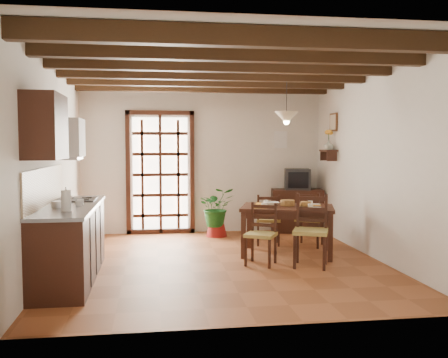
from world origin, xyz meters
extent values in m
plane|color=brown|center=(0.00, 0.00, 0.00)|extent=(5.00, 5.00, 0.00)
cube|color=silver|center=(0.00, 2.50, 1.40)|extent=(4.50, 0.02, 2.80)
cube|color=silver|center=(0.00, -2.50, 1.40)|extent=(4.50, 0.02, 2.80)
cube|color=silver|center=(-2.25, 0.00, 1.40)|extent=(0.02, 5.00, 2.80)
cube|color=silver|center=(2.25, 0.00, 1.40)|extent=(0.02, 5.00, 2.80)
cube|color=white|center=(0.00, 0.00, 2.80)|extent=(4.50, 5.00, 0.02)
cube|color=black|center=(0.00, -2.10, 2.69)|extent=(4.50, 0.14, 0.20)
cube|color=black|center=(0.00, -1.26, 2.69)|extent=(4.50, 0.14, 0.20)
cube|color=black|center=(0.00, -0.42, 2.69)|extent=(4.50, 0.14, 0.20)
cube|color=black|center=(0.00, 0.42, 2.69)|extent=(4.50, 0.14, 0.20)
cube|color=black|center=(0.00, 1.26, 2.69)|extent=(4.50, 0.14, 0.20)
cube|color=black|center=(0.00, 2.10, 2.69)|extent=(4.50, 0.14, 0.20)
cube|color=white|center=(-0.80, 2.49, 1.10)|extent=(1.01, 0.02, 2.11)
cube|color=black|center=(-0.80, 2.44, 2.24)|extent=(1.26, 0.10, 0.08)
cube|color=black|center=(-1.39, 2.44, 1.10)|extent=(0.08, 0.10, 2.28)
cube|color=black|center=(-0.21, 2.44, 1.10)|extent=(0.08, 0.10, 2.28)
cube|color=black|center=(-0.80, 2.42, 1.10)|extent=(1.01, 0.03, 2.02)
cube|color=black|center=(-1.95, -0.60, 0.44)|extent=(0.60, 2.20, 0.88)
cube|color=slate|center=(-1.95, -0.60, 0.90)|extent=(0.64, 2.25, 0.04)
cube|color=tan|center=(-2.23, -0.60, 1.13)|extent=(0.02, 2.20, 0.50)
cube|color=black|center=(-2.08, -1.30, 1.85)|extent=(0.35, 0.80, 0.70)
cube|color=white|center=(-2.05, -0.05, 1.75)|extent=(0.38, 0.60, 0.50)
cube|color=silver|center=(-2.05, -0.05, 1.48)|extent=(0.32, 0.55, 0.04)
cube|color=black|center=(-1.95, -0.05, 0.93)|extent=(0.50, 0.55, 0.02)
cylinder|color=white|center=(-1.90, -1.15, 1.03)|extent=(0.11, 0.11, 0.24)
cylinder|color=silver|center=(-2.05, -0.85, 0.95)|extent=(0.14, 0.14, 0.10)
cube|color=#391C12|center=(1.06, 0.36, 0.71)|extent=(1.55, 1.23, 0.05)
cube|color=#391C12|center=(1.06, 0.36, 0.64)|extent=(1.40, 1.11, 0.10)
cube|color=#391C12|center=(1.76, 0.53, 0.34)|extent=(0.08, 0.08, 0.69)
cube|color=#391C12|center=(0.58, 0.90, 0.34)|extent=(0.08, 0.08, 0.69)
cube|color=#391C12|center=(1.53, -0.19, 0.34)|extent=(0.08, 0.08, 0.69)
cube|color=#391C12|center=(0.35, 0.18, 0.34)|extent=(0.08, 0.08, 0.69)
cube|color=#A89747|center=(0.52, -0.21, 0.42)|extent=(0.52, 0.51, 0.05)
cube|color=black|center=(0.60, -0.08, 0.63)|extent=(0.36, 0.22, 0.43)
cube|color=black|center=(0.52, -0.21, 0.21)|extent=(0.49, 0.49, 0.42)
cube|color=#A89747|center=(1.17, -0.42, 0.48)|extent=(0.58, 0.57, 0.05)
cube|color=black|center=(1.24, -0.25, 0.73)|extent=(0.43, 0.21, 0.49)
cube|color=black|center=(1.17, -0.42, 0.24)|extent=(0.55, 0.54, 0.48)
cube|color=#A89747|center=(0.95, 1.13, 0.42)|extent=(0.46, 0.44, 0.05)
cube|color=black|center=(0.91, 0.98, 0.63)|extent=(0.39, 0.11, 0.43)
cube|color=black|center=(0.95, 1.13, 0.21)|extent=(0.43, 0.42, 0.42)
cube|color=#A89747|center=(1.59, 0.93, 0.44)|extent=(0.56, 0.55, 0.05)
cube|color=black|center=(1.50, 0.79, 0.67)|extent=(0.37, 0.25, 0.45)
cube|color=black|center=(1.59, 0.93, 0.22)|extent=(0.53, 0.52, 0.44)
cube|color=gold|center=(0.72, 0.14, 0.71)|extent=(0.31, 0.23, 0.01)
cube|color=gold|center=(1.40, 0.14, 0.71)|extent=(0.31, 0.23, 0.01)
cube|color=gold|center=(0.72, 0.57, 0.71)|extent=(0.31, 0.23, 0.01)
cube|color=gold|center=(1.40, 0.57, 0.71)|extent=(0.31, 0.23, 0.01)
cylinder|color=olive|center=(1.06, 0.36, 0.76)|extent=(0.21, 0.21, 0.09)
imported|color=white|center=(0.84, 0.48, 0.76)|extent=(0.25, 0.25, 0.05)
cube|color=black|center=(1.76, 2.23, 0.41)|extent=(1.01, 0.58, 0.81)
cube|color=black|center=(1.76, 2.23, 1.00)|extent=(0.54, 0.50, 0.40)
cube|color=black|center=(1.76, 2.02, 1.00)|extent=(0.37, 0.10, 0.30)
cube|color=white|center=(1.50, 2.48, 1.75)|extent=(0.25, 0.03, 0.32)
cone|color=maroon|center=(0.19, 1.99, 0.11)|extent=(0.38, 0.38, 0.23)
imported|color=#144C19|center=(0.19, 1.99, 0.57)|extent=(1.73, 1.51, 1.83)
cube|color=black|center=(2.14, 1.60, 1.55)|extent=(0.20, 0.42, 0.03)
cube|color=black|center=(2.14, 1.43, 1.46)|extent=(0.18, 0.03, 0.18)
cube|color=black|center=(2.14, 1.77, 1.46)|extent=(0.18, 0.03, 0.18)
imported|color=#B2BFB2|center=(2.14, 1.60, 1.65)|extent=(0.15, 0.15, 0.15)
sphere|color=gold|center=(2.14, 1.60, 1.86)|extent=(0.14, 0.14, 0.14)
cylinder|color=#144C19|center=(2.14, 1.60, 1.71)|extent=(0.01, 0.01, 0.28)
cube|color=brown|center=(2.23, 1.60, 2.05)|extent=(0.03, 0.32, 0.32)
cube|color=#C3B292|center=(2.21, 1.60, 2.05)|extent=(0.01, 0.26, 0.26)
cylinder|color=black|center=(1.06, 0.46, 2.45)|extent=(0.01, 0.01, 0.70)
cone|color=#EFE5C1|center=(1.06, 0.46, 2.08)|extent=(0.36, 0.36, 0.14)
sphere|color=#FFD88C|center=(1.06, 0.46, 2.00)|extent=(0.09, 0.09, 0.09)
camera|label=1|loc=(-0.94, -6.86, 1.66)|focal=40.00mm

